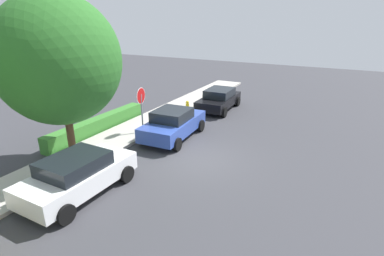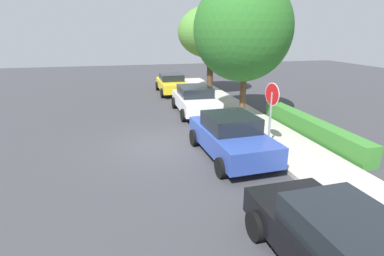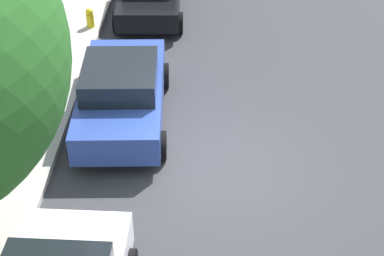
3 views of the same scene
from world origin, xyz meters
The scene contains 5 objects.
ground_plane centered at (0.00, 0.00, 0.00)m, with size 60.00×60.00×0.00m, color #38383D.
sidewalk_curb centered at (0.00, 4.55, 0.07)m, with size 32.00×2.31×0.14m, color #B2ADA3.
stop_sign centered at (1.29, 3.80, 1.75)m, with size 0.83×0.12×2.52m.
parked_car_blue centered at (1.64, 2.14, 0.76)m, with size 4.23×2.26×1.52m.
fire_hydrant centered at (6.04, 3.70, 0.36)m, with size 0.30×0.22×0.72m.
Camera 3 is at (-9.44, 0.08, 8.19)m, focal length 55.00 mm.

